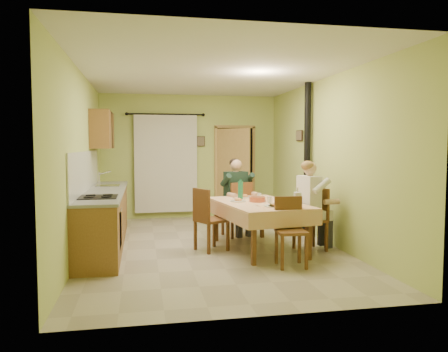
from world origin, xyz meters
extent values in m
cube|color=tan|center=(0.00, 0.00, 0.00)|extent=(4.00, 6.00, 0.01)
cube|color=#BDCD69|center=(0.00, 3.00, 1.40)|extent=(4.00, 0.04, 2.80)
cube|color=#BDCD69|center=(0.00, -3.00, 1.40)|extent=(4.00, 0.04, 2.80)
cube|color=#BDCD69|center=(-2.00, 0.00, 1.40)|extent=(0.04, 6.00, 2.80)
cube|color=#BDCD69|center=(2.00, 0.00, 1.40)|extent=(0.04, 6.00, 2.80)
cube|color=white|center=(0.00, 0.00, 2.80)|extent=(4.00, 6.00, 0.04)
cube|color=brown|center=(-1.70, 0.40, 0.44)|extent=(0.60, 3.60, 0.88)
cube|color=gray|center=(-1.70, 0.40, 0.90)|extent=(0.64, 3.64, 0.04)
cube|color=white|center=(-1.99, 0.40, 1.23)|extent=(0.02, 3.60, 0.66)
cube|color=silver|center=(-1.70, 1.20, 0.92)|extent=(0.42, 0.42, 0.03)
cube|color=black|center=(-1.70, -0.60, 0.93)|extent=(0.52, 0.56, 0.02)
cube|color=black|center=(-1.40, -0.60, 0.45)|extent=(0.01, 0.55, 0.55)
cube|color=brown|center=(-1.82, 1.70, 1.95)|extent=(0.35, 1.40, 0.70)
cylinder|color=black|center=(-0.55, 2.88, 2.35)|extent=(1.70, 0.04, 0.04)
cube|color=silver|center=(-0.55, 2.90, 1.25)|extent=(1.40, 0.06, 2.20)
cube|color=black|center=(1.05, 2.98, 1.03)|extent=(0.84, 0.03, 2.06)
cube|color=tan|center=(0.60, 2.97, 1.03)|extent=(0.06, 0.06, 2.12)
cube|color=tan|center=(1.50, 2.97, 1.03)|extent=(0.06, 0.06, 2.12)
cube|color=tan|center=(1.05, 2.97, 2.09)|extent=(0.96, 0.06, 0.06)
cube|color=tan|center=(0.96, 2.71, 1.02)|extent=(0.67, 0.53, 2.04)
cube|color=#E2A879|center=(0.72, -0.36, 0.74)|extent=(1.40, 2.05, 0.04)
cube|color=#E2A879|center=(0.87, -1.29, 0.63)|extent=(1.12, 0.19, 0.22)
cube|color=#E2A879|center=(0.58, 0.58, 0.63)|extent=(1.12, 0.19, 0.22)
cube|color=#E2A879|center=(0.16, -0.44, 0.63)|extent=(0.30, 1.88, 0.22)
cube|color=#E2A879|center=(1.28, -0.27, 0.63)|extent=(0.30, 1.88, 0.22)
cylinder|color=white|center=(0.65, 0.27, 0.77)|extent=(0.25, 0.25, 0.02)
ellipsoid|color=#CC7233|center=(0.65, 0.27, 0.79)|extent=(0.12, 0.12, 0.05)
cylinder|color=white|center=(0.83, -0.93, 0.77)|extent=(0.25, 0.25, 0.02)
ellipsoid|color=#CC7233|center=(0.83, -0.93, 0.79)|extent=(0.12, 0.12, 0.05)
cylinder|color=white|center=(1.07, -0.69, 0.77)|extent=(0.25, 0.25, 0.02)
ellipsoid|color=#CC7233|center=(1.07, -0.69, 0.79)|extent=(0.12, 0.12, 0.05)
cylinder|color=white|center=(0.42, -0.23, 0.77)|extent=(0.25, 0.25, 0.02)
ellipsoid|color=#CC7233|center=(0.42, -0.23, 0.79)|extent=(0.12, 0.12, 0.05)
cylinder|color=#CB5C37|center=(0.71, -0.31, 0.80)|extent=(0.26, 0.26, 0.08)
cylinder|color=white|center=(0.80, -0.90, 0.77)|extent=(0.28, 0.28, 0.02)
cube|color=tan|center=(0.82, -0.88, 0.79)|extent=(0.07, 0.07, 0.03)
cube|color=tan|center=(0.82, -0.90, 0.79)|extent=(0.06, 0.07, 0.03)
cube|color=tan|center=(0.81, -0.90, 0.79)|extent=(0.07, 0.07, 0.03)
cube|color=tan|center=(0.78, -0.85, 0.79)|extent=(0.06, 0.07, 0.03)
cube|color=tan|center=(0.86, -0.91, 0.79)|extent=(0.07, 0.05, 0.03)
cylinder|color=silver|center=(0.86, -0.48, 0.81)|extent=(0.07, 0.07, 0.10)
cylinder|color=silver|center=(0.84, 0.02, 0.81)|extent=(0.07, 0.07, 0.10)
cylinder|color=white|center=(1.09, -1.11, 0.88)|extent=(0.11, 0.11, 0.22)
cylinder|color=silver|center=(1.09, -1.11, 0.91)|extent=(0.02, 0.02, 0.30)
cube|color=brown|center=(0.61, 0.75, 0.48)|extent=(0.54, 0.54, 0.04)
cube|color=brown|center=(0.66, 0.56, 0.75)|extent=(0.43, 0.16, 0.50)
cube|color=brown|center=(0.90, -1.38, 0.48)|extent=(0.42, 0.42, 0.04)
cube|color=brown|center=(0.92, -1.21, 0.72)|extent=(0.39, 0.07, 0.45)
cube|color=brown|center=(1.52, -0.54, 0.48)|extent=(0.49, 0.49, 0.04)
cube|color=brown|center=(1.70, -0.50, 0.74)|extent=(0.12, 0.42, 0.48)
cube|color=brown|center=(-0.02, -0.26, 0.48)|extent=(0.57, 0.57, 0.04)
cube|color=brown|center=(-0.19, -0.35, 0.74)|extent=(0.23, 0.40, 0.49)
cube|color=#192D23|center=(0.63, 0.65, 0.56)|extent=(0.46, 0.49, 0.16)
cube|color=#192D23|center=(0.60, 0.78, 0.91)|extent=(0.45, 0.32, 0.54)
sphere|color=tan|center=(0.60, 0.77, 1.30)|extent=(0.21, 0.21, 0.21)
ellipsoid|color=black|center=(0.59, 0.80, 1.34)|extent=(0.21, 0.21, 0.16)
cube|color=beige|center=(1.61, -0.52, 0.56)|extent=(0.46, 0.43, 0.16)
cube|color=beige|center=(1.49, -0.55, 0.91)|extent=(0.29, 0.43, 0.54)
sphere|color=tan|center=(1.50, -0.54, 1.30)|extent=(0.21, 0.21, 0.21)
ellipsoid|color=olive|center=(1.46, -0.55, 1.34)|extent=(0.21, 0.21, 0.16)
cylinder|color=black|center=(1.90, 0.60, 1.40)|extent=(0.12, 0.12, 2.80)
cylinder|color=black|center=(1.90, 0.60, 0.15)|extent=(0.24, 0.24, 0.30)
cube|color=black|center=(0.25, 2.97, 1.75)|extent=(0.19, 0.03, 0.23)
cube|color=brown|center=(1.97, 1.20, 1.85)|extent=(0.03, 0.31, 0.21)
camera|label=1|loc=(-1.09, -6.98, 1.65)|focal=35.00mm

